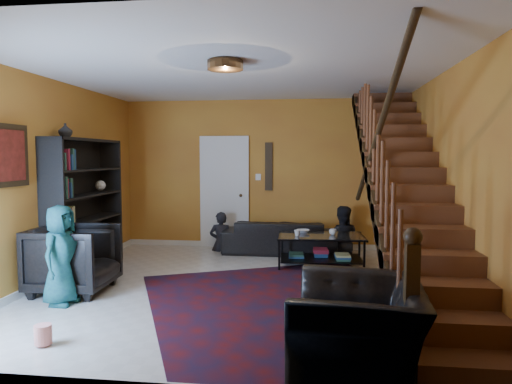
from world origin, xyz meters
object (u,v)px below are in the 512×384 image
at_px(sofa, 280,237).
at_px(coffee_table, 321,248).
at_px(bookshelf, 86,208).
at_px(armchair_left, 75,259).
at_px(armchair_right, 357,330).

bearing_deg(sofa, coffee_table, 127.18).
bearing_deg(coffee_table, bookshelf, -168.14).
bearing_deg(armchair_left, coffee_table, -62.76).
distance_m(bookshelf, coffee_table, 3.65).
bearing_deg(bookshelf, armchair_left, -70.56).
relative_size(bookshelf, armchair_right, 1.75).
xyz_separation_m(sofa, armchair_right, (0.93, -4.55, 0.08)).
height_order(bookshelf, sofa, bookshelf).
height_order(bookshelf, armchair_left, bookshelf).
relative_size(armchair_right, coffee_table, 0.84).
xyz_separation_m(bookshelf, coffee_table, (3.51, 0.74, -0.67)).
distance_m(sofa, armchair_left, 3.65).
bearing_deg(armchair_right, coffee_table, -170.99).
distance_m(bookshelf, sofa, 3.35).
bearing_deg(armchair_right, armchair_left, -113.09).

